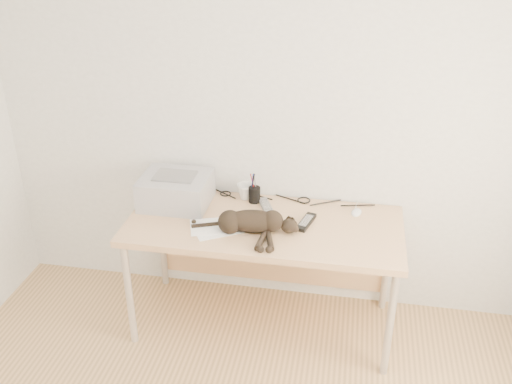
% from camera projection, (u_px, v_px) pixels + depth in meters
% --- Properties ---
extents(wall_back, '(3.50, 0.00, 3.50)m').
position_uv_depth(wall_back, '(275.00, 111.00, 3.37)').
color(wall_back, white).
rests_on(wall_back, floor).
extents(desk, '(1.60, 0.70, 0.74)m').
position_uv_depth(desk, '(266.00, 235.00, 3.45)').
color(desk, tan).
rests_on(desk, floor).
extents(printer, '(0.41, 0.35, 0.19)m').
position_uv_depth(printer, '(176.00, 190.00, 3.48)').
color(printer, '#A9A9AE').
rests_on(printer, desk).
extents(papers, '(0.35, 0.30, 0.01)m').
position_uv_depth(papers, '(216.00, 227.00, 3.26)').
color(papers, white).
rests_on(papers, desk).
extents(cat, '(0.62, 0.29, 0.14)m').
position_uv_depth(cat, '(249.00, 223.00, 3.19)').
color(cat, black).
rests_on(cat, desk).
extents(mug, '(0.15, 0.15, 0.10)m').
position_uv_depth(mug, '(245.00, 191.00, 3.56)').
color(mug, white).
rests_on(mug, desk).
extents(pen_cup, '(0.07, 0.07, 0.19)m').
position_uv_depth(pen_cup, '(254.00, 194.00, 3.52)').
color(pen_cup, black).
rests_on(pen_cup, desk).
extents(remote_grey, '(0.12, 0.20, 0.02)m').
position_uv_depth(remote_grey, '(266.00, 206.00, 3.47)').
color(remote_grey, slate).
rests_on(remote_grey, desk).
extents(remote_black, '(0.11, 0.21, 0.02)m').
position_uv_depth(remote_black, '(306.00, 222.00, 3.30)').
color(remote_black, black).
rests_on(remote_black, desk).
extents(mouse, '(0.08, 0.11, 0.03)m').
position_uv_depth(mouse, '(357.00, 211.00, 3.40)').
color(mouse, white).
rests_on(mouse, desk).
extents(cable_tangle, '(1.36, 0.08, 0.01)m').
position_uv_depth(cable_tangle, '(272.00, 198.00, 3.58)').
color(cable_tangle, black).
rests_on(cable_tangle, desk).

